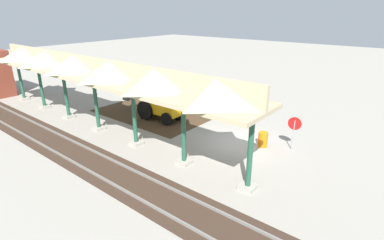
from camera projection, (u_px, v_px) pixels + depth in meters
ground_plane at (238, 143)px, 18.25m from camera, size 120.00×120.00×0.00m
dirt_work_zone at (159, 111)px, 24.01m from camera, size 8.96×7.00×0.01m
platform_canopy at (92, 68)px, 18.87m from camera, size 23.97×3.20×4.90m
rail_tracks at (155, 194)px, 13.14m from camera, size 60.00×2.58×0.15m
stop_sign at (294, 127)px, 16.95m from camera, size 0.76×0.13×1.99m
backhoe at (160, 103)px, 21.90m from camera, size 5.39×1.81×2.82m
dirt_mound at (157, 104)px, 25.77m from camera, size 4.32×4.32×2.36m
traffic_barrel at (263, 139)px, 17.68m from camera, size 0.56×0.56×0.90m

